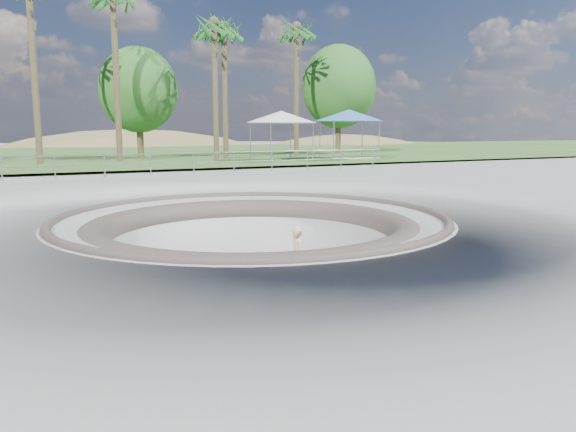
# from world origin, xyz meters

# --- Properties ---
(ground) EXTENTS (180.00, 180.00, 0.00)m
(ground) POSITION_xyz_m (0.00, 0.00, 0.00)
(ground) COLOR #989994
(ground) RESTS_ON ground
(skate_bowl) EXTENTS (14.00, 14.00, 4.10)m
(skate_bowl) POSITION_xyz_m (0.00, 0.00, -1.83)
(skate_bowl) COLOR #989994
(skate_bowl) RESTS_ON ground
(grass_strip) EXTENTS (180.00, 36.00, 0.12)m
(grass_strip) POSITION_xyz_m (0.00, 34.00, 0.22)
(grass_strip) COLOR #325C24
(grass_strip) RESTS_ON ground
(distant_hills) EXTENTS (103.20, 45.00, 28.60)m
(distant_hills) POSITION_xyz_m (3.78, 57.17, -7.02)
(distant_hills) COLOR brown
(distant_hills) RESTS_ON ground
(safety_railing) EXTENTS (25.00, 0.06, 1.03)m
(safety_railing) POSITION_xyz_m (0.00, 12.00, 0.69)
(safety_railing) COLOR gray
(safety_railing) RESTS_ON ground
(skateboard) EXTENTS (0.85, 0.48, 0.09)m
(skateboard) POSITION_xyz_m (0.99, -0.73, -1.83)
(skateboard) COLOR olive
(skateboard) RESTS_ON ground
(skater) EXTENTS (0.45, 0.63, 1.62)m
(skater) POSITION_xyz_m (0.99, -0.73, -1.01)
(skater) COLOR tan
(skater) RESTS_ON skateboard
(canopy_white) EXTENTS (6.11, 6.11, 3.09)m
(canopy_white) POSITION_xyz_m (9.53, 18.41, 2.99)
(canopy_white) COLOR gray
(canopy_white) RESTS_ON ground
(canopy_blue) EXTENTS (6.24, 6.24, 3.23)m
(canopy_blue) POSITION_xyz_m (14.21, 18.00, 3.11)
(canopy_blue) COLOR gray
(canopy_blue) RESTS_ON ground
(palm_c) EXTENTS (2.60, 2.60, 10.93)m
(palm_c) POSITION_xyz_m (0.31, 22.00, 9.67)
(palm_c) COLOR brown
(palm_c) RESTS_ON ground
(palm_d) EXTENTS (2.60, 2.60, 9.59)m
(palm_d) POSITION_xyz_m (7.53, 23.02, 8.43)
(palm_d) COLOR brown
(palm_d) RESTS_ON ground
(palm_e) EXTENTS (2.60, 2.60, 9.56)m
(palm_e) POSITION_xyz_m (6.41, 21.70, 8.40)
(palm_e) COLOR brown
(palm_e) RESTS_ON ground
(palm_f) EXTENTS (2.60, 2.60, 10.01)m
(palm_f) POSITION_xyz_m (12.99, 23.18, 8.82)
(palm_f) COLOR brown
(palm_f) RESTS_ON ground
(bushy_tree_mid) EXTENTS (5.21, 4.74, 7.52)m
(bushy_tree_mid) POSITION_xyz_m (2.25, 25.34, 4.83)
(bushy_tree_mid) COLOR brown
(bushy_tree_mid) RESTS_ON ground
(bushy_tree_right) EXTENTS (6.02, 5.47, 8.69)m
(bushy_tree_right) POSITION_xyz_m (18.11, 25.81, 5.56)
(bushy_tree_right) COLOR brown
(bushy_tree_right) RESTS_ON ground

